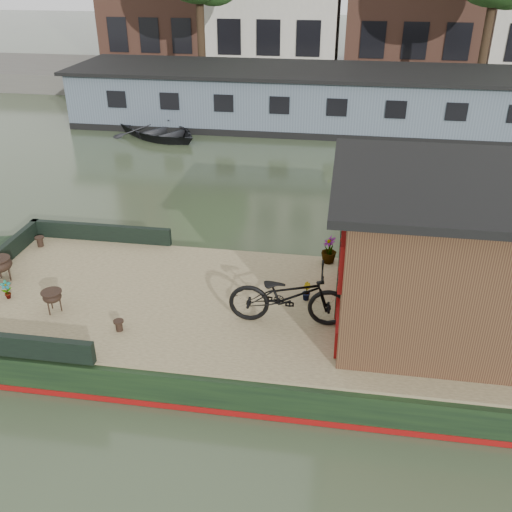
# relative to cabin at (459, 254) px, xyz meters

# --- Properties ---
(ground) EXTENTS (120.00, 120.00, 0.00)m
(ground) POSITION_rel_cabin_xyz_m (-2.19, 0.00, -1.88)
(ground) COLOR #313A25
(ground) RESTS_ON ground
(houseboat_hull) EXTENTS (14.01, 4.02, 0.60)m
(houseboat_hull) POSITION_rel_cabin_xyz_m (-3.52, 0.00, -1.60)
(houseboat_hull) COLOR black
(houseboat_hull) RESTS_ON ground
(houseboat_deck) EXTENTS (11.80, 3.80, 0.05)m
(houseboat_deck) POSITION_rel_cabin_xyz_m (-2.19, 0.00, -1.25)
(houseboat_deck) COLOR #9D8E61
(houseboat_deck) RESTS_ON houseboat_hull
(bow_bulwark) EXTENTS (3.00, 4.00, 0.35)m
(bow_bulwark) POSITION_rel_cabin_xyz_m (-7.25, 0.00, -1.05)
(bow_bulwark) COLOR black
(bow_bulwark) RESTS_ON houseboat_deck
(cabin) EXTENTS (4.00, 3.50, 2.42)m
(cabin) POSITION_rel_cabin_xyz_m (0.00, 0.00, 0.00)
(cabin) COLOR black
(cabin) RESTS_ON houseboat_deck
(bicycle) EXTENTS (1.93, 0.76, 1.00)m
(bicycle) POSITION_rel_cabin_xyz_m (-2.54, -0.43, -0.73)
(bicycle) COLOR black
(bicycle) RESTS_ON houseboat_deck
(potted_plant_a) EXTENTS (0.22, 0.20, 0.34)m
(potted_plant_a) POSITION_rel_cabin_xyz_m (-7.38, -0.48, -1.06)
(potted_plant_a) COLOR #98352B
(potted_plant_a) RESTS_ON houseboat_deck
(potted_plant_b) EXTENTS (0.18, 0.20, 0.31)m
(potted_plant_b) POSITION_rel_cabin_xyz_m (-2.31, 0.30, -1.07)
(potted_plant_b) COLOR brown
(potted_plant_b) RESTS_ON houseboat_deck
(potted_plant_d) EXTENTS (0.39, 0.39, 0.53)m
(potted_plant_d) POSITION_rel_cabin_xyz_m (-1.99, 1.70, -0.96)
(potted_plant_d) COLOR maroon
(potted_plant_d) RESTS_ON houseboat_deck
(brazier_front) EXTENTS (0.46, 0.46, 0.39)m
(brazier_front) POSITION_rel_cabin_xyz_m (-6.40, -0.74, -1.03)
(brazier_front) COLOR black
(brazier_front) RESTS_ON houseboat_deck
(brazier_rear) EXTENTS (0.48, 0.48, 0.46)m
(brazier_rear) POSITION_rel_cabin_xyz_m (-7.79, 0.05, -1.00)
(brazier_rear) COLOR black
(brazier_rear) RESTS_ON houseboat_deck
(bollard_port) EXTENTS (0.18, 0.18, 0.21)m
(bollard_port) POSITION_rel_cabin_xyz_m (-7.79, 1.46, -1.12)
(bollard_port) COLOR black
(bollard_port) RESTS_ON houseboat_deck
(bollard_stbd) EXTENTS (0.16, 0.16, 0.19)m
(bollard_stbd) POSITION_rel_cabin_xyz_m (-5.14, -1.09, -1.14)
(bollard_stbd) COLOR black
(bollard_stbd) RESTS_ON houseboat_deck
(dinghy) EXTENTS (4.29, 3.99, 0.72)m
(dinghy) POSITION_rel_cabin_xyz_m (-8.49, 11.50, -1.52)
(dinghy) COLOR black
(dinghy) RESTS_ON ground
(far_houseboat) EXTENTS (20.40, 4.40, 2.11)m
(far_houseboat) POSITION_rel_cabin_xyz_m (-2.19, 14.00, -0.91)
(far_houseboat) COLOR #4E5B68
(far_houseboat) RESTS_ON ground
(quay) EXTENTS (60.00, 6.00, 0.90)m
(quay) POSITION_rel_cabin_xyz_m (-2.19, 20.50, -1.43)
(quay) COLOR #47443F
(quay) RESTS_ON ground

